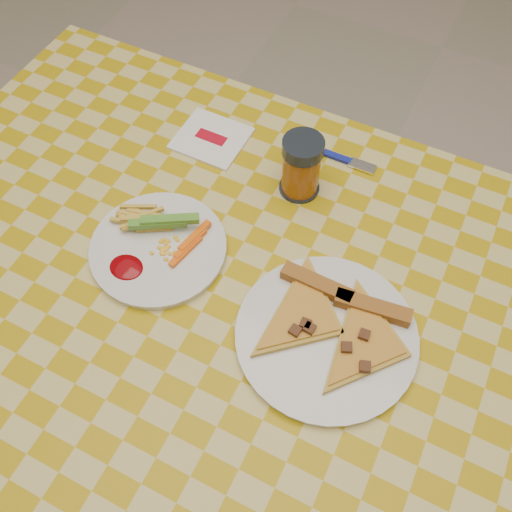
% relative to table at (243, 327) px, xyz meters
% --- Properties ---
extents(ground, '(8.00, 8.00, 0.00)m').
position_rel_table_xyz_m(ground, '(0.00, 0.00, -0.68)').
color(ground, '#BCB298').
rests_on(ground, ground).
extents(table, '(1.28, 0.88, 0.76)m').
position_rel_table_xyz_m(table, '(0.00, 0.00, 0.00)').
color(table, white).
rests_on(table, ground).
extents(plate_left, '(0.27, 0.27, 0.01)m').
position_rel_table_xyz_m(plate_left, '(-0.16, 0.03, 0.08)').
color(plate_left, silver).
rests_on(plate_left, table).
extents(plate_right, '(0.32, 0.32, 0.01)m').
position_rel_table_xyz_m(plate_right, '(0.13, 0.01, 0.08)').
color(plate_right, silver).
rests_on(plate_right, table).
extents(fries_veggies, '(0.16, 0.15, 0.04)m').
position_rel_table_xyz_m(fries_veggies, '(-0.17, 0.04, 0.10)').
color(fries_veggies, '#EBCF4A').
rests_on(fries_veggies, plate_left).
extents(pizza_slices, '(0.25, 0.23, 0.02)m').
position_rel_table_xyz_m(pizza_slices, '(0.14, 0.02, 0.09)').
color(pizza_slices, gold).
rests_on(pizza_slices, plate_right).
extents(drink_glass, '(0.07, 0.07, 0.11)m').
position_rel_table_xyz_m(drink_glass, '(-0.02, 0.25, 0.13)').
color(drink_glass, black).
rests_on(drink_glass, table).
extents(napkin, '(0.12, 0.11, 0.01)m').
position_rel_table_xyz_m(napkin, '(-0.21, 0.28, 0.08)').
color(napkin, white).
rests_on(napkin, table).
extents(fork, '(0.15, 0.02, 0.01)m').
position_rel_table_xyz_m(fork, '(0.01, 0.34, 0.08)').
color(fork, navy).
rests_on(fork, table).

